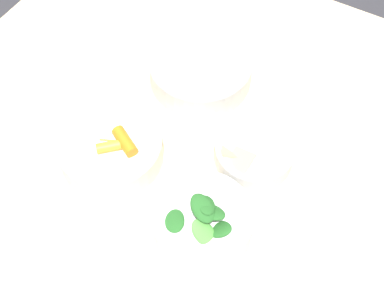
% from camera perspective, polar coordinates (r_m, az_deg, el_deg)
% --- Properties ---
extents(dining_table, '(1.05, 1.01, 0.73)m').
position_cam_1_polar(dining_table, '(1.04, -1.69, -4.26)').
color(dining_table, beige).
rests_on(dining_table, ground_plane).
extents(bowl_carrots, '(0.18, 0.18, 0.07)m').
position_cam_1_polar(bowl_carrots, '(0.93, -8.69, -0.49)').
color(bowl_carrots, silver).
rests_on(bowl_carrots, dining_table).
extents(bowl_greens, '(0.16, 0.16, 0.10)m').
position_cam_1_polar(bowl_greens, '(0.84, 1.11, -8.35)').
color(bowl_greens, white).
rests_on(bowl_greens, dining_table).
extents(bowl_beans_hotdog, '(0.20, 0.20, 0.06)m').
position_cam_1_polar(bowl_beans_hotdog, '(1.04, 0.91, 7.82)').
color(bowl_beans_hotdog, silver).
rests_on(bowl_beans_hotdog, dining_table).
extents(bowl_cookies, '(0.14, 0.14, 0.04)m').
position_cam_1_polar(bowl_cookies, '(0.93, 6.64, -0.88)').
color(bowl_cookies, silver).
rests_on(bowl_cookies, dining_table).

